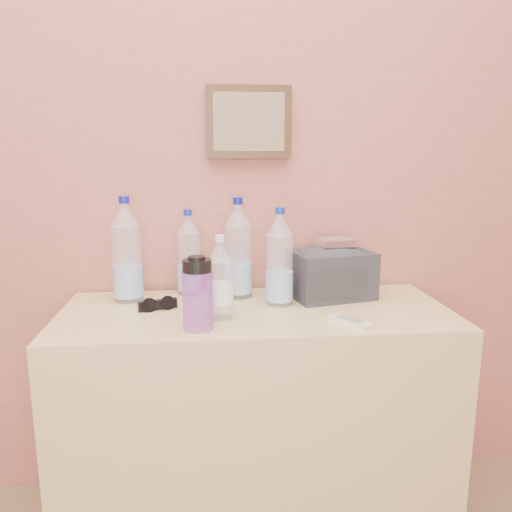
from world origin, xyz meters
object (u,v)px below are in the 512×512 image
(ac_remote, at_px, (350,322))
(foil_packet, at_px, (336,242))
(pet_large_b, at_px, (189,257))
(toiletry_bag, at_px, (331,271))
(pet_small, at_px, (221,282))
(sunglasses, at_px, (158,305))
(pet_large_d, at_px, (279,262))
(dresser, at_px, (256,420))
(pet_large_c, at_px, (238,253))
(pet_large_a, at_px, (127,255))
(nalgene_bottle, at_px, (198,294))

(ac_remote, bearing_deg, foil_packet, 134.28)
(pet_large_b, bearing_deg, foil_packet, -10.62)
(toiletry_bag, bearing_deg, pet_small, -166.36)
(pet_large_b, bearing_deg, sunglasses, -117.83)
(pet_large_d, bearing_deg, pet_large_b, 151.77)
(dresser, relative_size, foil_packet, 11.03)
(pet_large_c, height_order, foil_packet, pet_large_c)
(pet_large_b, xyz_separation_m, pet_large_c, (0.17, -0.06, 0.02))
(dresser, height_order, toiletry_bag, toiletry_bag)
(dresser, distance_m, pet_large_b, 0.61)
(dresser, distance_m, pet_small, 0.53)
(pet_large_a, xyz_separation_m, foil_packet, (0.72, -0.03, 0.04))
(nalgene_bottle, bearing_deg, foil_packet, 30.86)
(dresser, distance_m, pet_large_c, 0.58)
(dresser, distance_m, sunglasses, 0.52)
(dresser, height_order, nalgene_bottle, nalgene_bottle)
(pet_large_c, bearing_deg, toiletry_bag, -6.82)
(pet_large_c, xyz_separation_m, pet_small, (-0.07, -0.23, -0.04))
(pet_large_b, bearing_deg, nalgene_bottle, -84.49)
(sunglasses, height_order, toiletry_bag, toiletry_bag)
(nalgene_bottle, bearing_deg, sunglasses, 124.74)
(ac_remote, bearing_deg, sunglasses, -149.67)
(pet_small, distance_m, sunglasses, 0.25)
(sunglasses, bearing_deg, pet_large_b, 43.06)
(pet_large_a, bearing_deg, sunglasses, -46.78)
(pet_large_d, relative_size, sunglasses, 2.56)
(nalgene_bottle, bearing_deg, toiletry_bag, 31.74)
(sunglasses, xyz_separation_m, toiletry_bag, (0.60, 0.09, 0.08))
(pet_large_d, distance_m, pet_small, 0.24)
(sunglasses, height_order, foil_packet, foil_packet)
(sunglasses, xyz_separation_m, foil_packet, (0.61, 0.09, 0.18))
(pet_large_d, bearing_deg, ac_remote, -52.38)
(foil_packet, bearing_deg, ac_remote, -95.79)
(foil_packet, bearing_deg, nalgene_bottle, -149.14)
(pet_large_d, bearing_deg, nalgene_bottle, -140.97)
(nalgene_bottle, relative_size, foil_packet, 1.88)
(foil_packet, bearing_deg, sunglasses, -171.63)
(sunglasses, bearing_deg, nalgene_bottle, -74.36)
(pet_small, bearing_deg, pet_large_d, 32.26)
(dresser, xyz_separation_m, ac_remote, (0.26, -0.18, 0.40))
(pet_large_c, distance_m, toiletry_bag, 0.33)
(pet_large_b, height_order, toiletry_bag, pet_large_b)
(nalgene_bottle, height_order, toiletry_bag, nalgene_bottle)
(pet_large_c, height_order, ac_remote, pet_large_c)
(dresser, distance_m, nalgene_bottle, 0.56)
(nalgene_bottle, bearing_deg, dresser, 41.70)
(nalgene_bottle, bearing_deg, pet_small, 53.20)
(dresser, bearing_deg, pet_large_a, 161.10)
(foil_packet, bearing_deg, pet_large_c, 173.28)
(ac_remote, bearing_deg, pet_large_b, -169.19)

